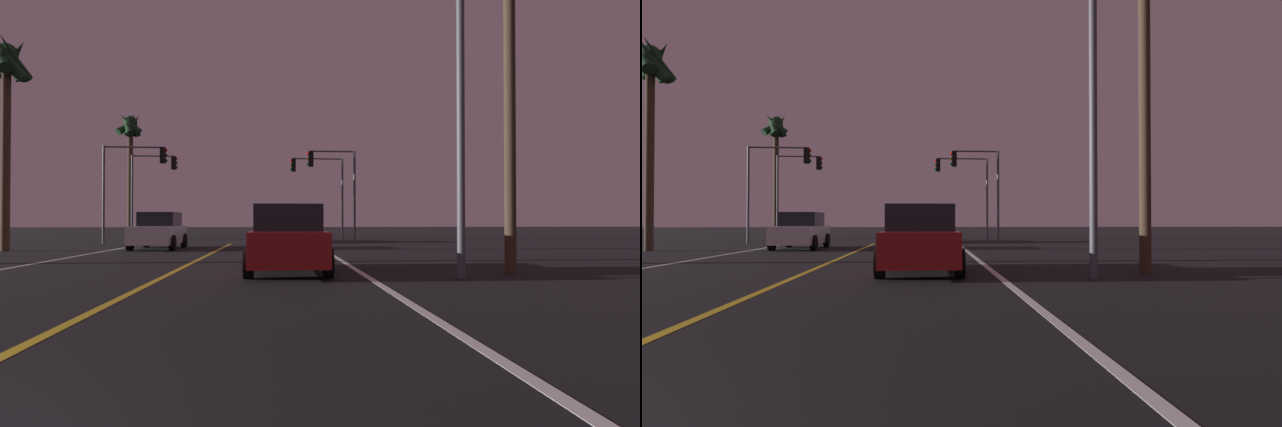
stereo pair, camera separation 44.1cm
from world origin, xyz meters
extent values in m
cube|color=silver|center=(4.72, 10.24, 0.00)|extent=(0.16, 32.47, 0.01)
cube|color=gold|center=(0.00, 10.24, 0.00)|extent=(0.16, 32.47, 0.01)
cylinder|color=black|center=(-1.92, 20.17, 0.34)|extent=(0.22, 0.68, 0.68)
cylinder|color=black|center=(-3.72, 20.17, 0.34)|extent=(0.22, 0.68, 0.68)
cylinder|color=black|center=(-1.92, 22.87, 0.34)|extent=(0.22, 0.68, 0.68)
cylinder|color=black|center=(-3.72, 22.87, 0.34)|extent=(0.22, 0.68, 0.68)
cube|color=silver|center=(-2.82, 21.52, 0.66)|extent=(1.80, 4.30, 0.80)
cube|color=black|center=(-2.82, 21.77, 1.38)|extent=(1.60, 2.10, 0.64)
cube|color=red|center=(-2.22, 23.62, 0.76)|extent=(0.24, 0.08, 0.16)
cube|color=red|center=(-3.42, 23.62, 0.76)|extent=(0.24, 0.08, 0.16)
cylinder|color=black|center=(1.36, 29.88, 0.34)|extent=(0.22, 0.68, 0.68)
cylinder|color=black|center=(3.16, 29.88, 0.34)|extent=(0.22, 0.68, 0.68)
cylinder|color=black|center=(1.36, 27.18, 0.34)|extent=(0.22, 0.68, 0.68)
cylinder|color=black|center=(3.16, 27.18, 0.34)|extent=(0.22, 0.68, 0.68)
cube|color=#B7BABF|center=(2.26, 28.53, 0.66)|extent=(1.80, 4.30, 0.80)
cube|color=black|center=(2.26, 28.28, 1.38)|extent=(1.60, 2.10, 0.64)
cube|color=red|center=(1.66, 26.43, 0.76)|extent=(0.24, 0.08, 0.16)
cube|color=red|center=(2.86, 26.43, 0.76)|extent=(0.24, 0.08, 0.16)
cylinder|color=black|center=(1.99, 12.00, 0.34)|extent=(0.22, 0.68, 0.68)
cylinder|color=black|center=(3.79, 12.00, 0.34)|extent=(0.22, 0.68, 0.68)
cylinder|color=black|center=(1.99, 9.30, 0.34)|extent=(0.22, 0.68, 0.68)
cylinder|color=black|center=(3.79, 9.30, 0.34)|extent=(0.22, 0.68, 0.68)
cube|color=maroon|center=(2.89, 10.65, 0.66)|extent=(1.80, 4.30, 0.80)
cube|color=black|center=(2.89, 10.40, 1.38)|extent=(1.60, 2.10, 0.64)
cube|color=red|center=(2.29, 8.55, 0.76)|extent=(0.24, 0.08, 0.16)
cube|color=red|center=(3.49, 8.55, 0.76)|extent=(0.24, 0.08, 0.16)
cylinder|color=#4C4C51|center=(7.14, 26.97, 2.71)|extent=(0.14, 0.14, 5.42)
cylinder|color=#4C4C51|center=(5.85, 26.97, 5.37)|extent=(2.57, 0.10, 0.10)
cube|color=black|center=(4.57, 26.97, 4.92)|extent=(0.28, 0.36, 0.90)
sphere|color=red|center=(4.41, 26.97, 5.22)|extent=(0.20, 0.20, 0.20)
sphere|color=#3C2706|center=(4.41, 26.97, 4.92)|extent=(0.20, 0.20, 0.20)
sphere|color=#063816|center=(4.41, 26.97, 4.62)|extent=(0.20, 0.20, 0.20)
cylinder|color=#4C4C51|center=(-7.14, 26.97, 2.77)|extent=(0.14, 0.14, 5.53)
cylinder|color=#4C4C51|center=(-5.51, 26.97, 5.48)|extent=(3.26, 0.10, 0.10)
cube|color=black|center=(-3.88, 26.97, 5.03)|extent=(0.28, 0.36, 0.90)
sphere|color=red|center=(-3.72, 26.97, 5.33)|extent=(0.20, 0.20, 0.20)
sphere|color=#3C2706|center=(-3.72, 26.97, 5.03)|extent=(0.20, 0.20, 0.20)
sphere|color=#063816|center=(-3.72, 26.97, 4.73)|extent=(0.20, 0.20, 0.20)
cylinder|color=#4C4C51|center=(7.14, 32.47, 2.83)|extent=(0.14, 0.14, 5.66)
cylinder|color=#4C4C51|center=(5.44, 32.47, 5.61)|extent=(3.40, 0.10, 0.10)
cube|color=black|center=(3.74, 32.47, 5.16)|extent=(0.28, 0.36, 0.90)
sphere|color=red|center=(3.58, 32.47, 5.46)|extent=(0.20, 0.20, 0.20)
sphere|color=#3C2706|center=(3.58, 32.47, 5.16)|extent=(0.20, 0.20, 0.20)
sphere|color=#063816|center=(3.58, 32.47, 4.86)|extent=(0.20, 0.20, 0.20)
cylinder|color=#4C4C51|center=(-7.14, 32.47, 2.86)|extent=(0.14, 0.14, 5.73)
cylinder|color=#4C4C51|center=(-5.77, 32.47, 5.68)|extent=(2.74, 0.10, 0.10)
cube|color=black|center=(-4.40, 32.47, 5.23)|extent=(0.28, 0.36, 0.90)
sphere|color=red|center=(-4.24, 32.47, 5.53)|extent=(0.20, 0.20, 0.20)
sphere|color=#3C2706|center=(-4.24, 32.47, 5.23)|extent=(0.20, 0.20, 0.20)
sphere|color=#063816|center=(-4.24, 32.47, 4.93)|extent=(0.20, 0.20, 0.20)
cylinder|color=#4C4C51|center=(6.76, 8.91, 4.08)|extent=(0.18, 0.18, 8.15)
cylinder|color=#423323|center=(8.38, 9.89, 5.35)|extent=(0.28, 0.28, 10.70)
cylinder|color=#473826|center=(-8.97, 20.36, 4.11)|extent=(0.36, 0.36, 8.23)
sphere|color=#19381E|center=(-8.97, 20.36, 8.48)|extent=(0.90, 0.90, 0.90)
cone|color=#19381E|center=(-8.67, 20.32, 8.33)|extent=(0.82, 2.14, 1.80)
cone|color=#19381E|center=(-8.83, 20.62, 8.33)|extent=(1.80, 1.32, 1.80)
cone|color=#19381E|center=(-9.24, 20.49, 8.33)|extent=(1.36, 1.98, 1.87)
cone|color=#19381E|center=(-8.85, 20.08, 8.33)|extent=(1.73, 1.18, 2.16)
cylinder|color=#473826|center=(-7.59, 33.61, 3.96)|extent=(0.36, 0.36, 7.91)
sphere|color=#19381E|center=(-7.59, 33.61, 8.16)|extent=(0.90, 0.90, 0.90)
cone|color=#19381E|center=(-7.29, 33.61, 8.01)|extent=(0.57, 1.44, 1.65)
cone|color=#19381E|center=(-7.51, 33.90, 8.01)|extent=(1.52, 0.91, 1.71)
cone|color=#19381E|center=(-7.79, 33.83, 8.01)|extent=(1.73, 1.65, 1.63)
cone|color=#19381E|center=(-7.81, 33.40, 8.01)|extent=(1.52, 1.58, 1.81)
cone|color=#19381E|center=(-7.55, 33.31, 8.01)|extent=(1.70, 0.76, 1.60)
camera|label=1|loc=(2.64, -2.01, 1.31)|focal=28.02mm
camera|label=2|loc=(3.08, -2.01, 1.31)|focal=28.02mm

